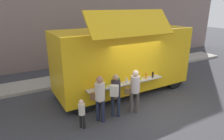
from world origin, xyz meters
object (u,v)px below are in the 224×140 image
at_px(customer_front_ordering, 135,88).
at_px(child_near_queue, 82,111).
at_px(food_truck_main, 123,59).
at_px(customer_rear_waiting, 100,95).
at_px(customer_mid_with_backpack, 115,92).
at_px(trash_bin, 155,59).

xyz_separation_m(customer_front_ordering, child_near_queue, (-2.11, -0.03, -0.38)).
height_order(food_truck_main, customer_front_ordering, food_truck_main).
height_order(food_truck_main, child_near_queue, food_truck_main).
bearing_deg(customer_rear_waiting, customer_mid_with_backpack, -30.79).
bearing_deg(customer_mid_with_backpack, child_near_queue, 133.90).
xyz_separation_m(food_truck_main, trash_bin, (3.94, 2.32, -1.11)).
height_order(customer_front_ordering, child_near_queue, customer_front_ordering).
bearing_deg(customer_mid_with_backpack, trash_bin, -12.33).
bearing_deg(customer_front_ordering, child_near_queue, 115.37).
relative_size(customer_mid_with_backpack, child_near_queue, 1.56).
bearing_deg(food_truck_main, customer_rear_waiting, -139.90).
bearing_deg(customer_front_ordering, customer_rear_waiting, 111.26).
distance_m(customer_mid_with_backpack, customer_rear_waiting, 0.61).
distance_m(food_truck_main, customer_mid_with_backpack, 2.41).
relative_size(food_truck_main, customer_mid_with_backpack, 3.79).
bearing_deg(customer_mid_with_backpack, customer_rear_waiting, 127.77).
xyz_separation_m(customer_mid_with_backpack, customer_rear_waiting, (-0.61, 0.03, -0.00)).
distance_m(trash_bin, customer_rear_waiting, 7.31).
bearing_deg(trash_bin, child_near_queue, -147.81).
distance_m(food_truck_main, customer_rear_waiting, 2.81).
xyz_separation_m(food_truck_main, customer_rear_waiting, (-2.07, -1.80, -0.61)).
height_order(trash_bin, child_near_queue, child_near_queue).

